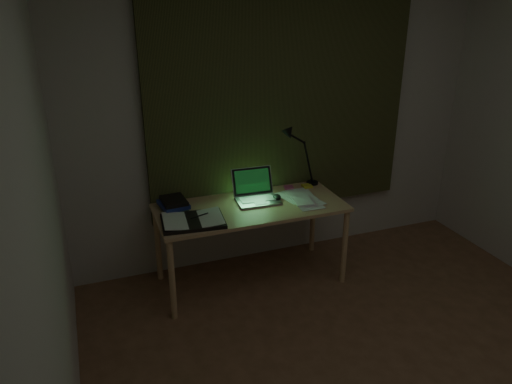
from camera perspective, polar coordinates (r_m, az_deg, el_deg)
wall_back at (r=4.10m, az=2.74°, el=8.92°), size 3.50×0.00×2.50m
wall_left at (r=1.93m, az=-23.17°, el=-9.47°), size 0.00×4.00×2.50m
curtain at (r=4.02m, az=3.02°, el=11.56°), size 2.20×0.06×2.00m
desk at (r=3.95m, az=-0.61°, el=-5.97°), size 1.44×0.63×0.66m
laptop at (r=3.83m, az=0.22°, el=0.48°), size 0.35×0.39×0.24m
open_textbook at (r=3.56m, az=-7.22°, el=-3.24°), size 0.47×0.36×0.04m
book_stack at (r=3.78m, az=-9.40°, el=-1.34°), size 0.24×0.26×0.09m
loose_papers at (r=3.88m, az=4.60°, el=-1.04°), size 0.40×0.41×0.02m
mouse at (r=3.92m, az=2.42°, el=-0.59°), size 0.09×0.11×0.04m
sticky_yellow at (r=4.19m, az=5.85°, el=0.70°), size 0.08×0.08×0.02m
sticky_pink at (r=4.14m, az=3.77°, el=0.52°), size 0.09×0.09×0.02m
desk_lamp at (r=4.17m, az=6.60°, el=4.37°), size 0.38×0.30×0.54m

